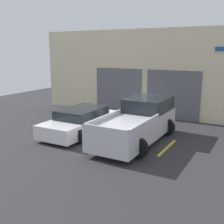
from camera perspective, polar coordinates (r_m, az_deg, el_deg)
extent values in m
plane|color=#2D2D30|center=(14.57, 2.62, -3.20)|extent=(28.00, 28.00, 0.00)
cube|color=beige|center=(17.10, 7.71, 7.83)|extent=(14.99, 0.60, 5.16)
cube|color=#595B60|center=(17.73, 1.28, 4.30)|extent=(3.12, 0.08, 2.82)
cube|color=#595B60|center=(16.41, 12.22, 3.35)|extent=(3.12, 0.08, 2.82)
cube|color=#1E4799|center=(15.67, 21.86, 11.80)|extent=(0.90, 0.03, 0.22)
cube|color=silver|center=(12.17, 4.80, -3.08)|extent=(1.89, 5.28, 0.93)
cube|color=#1E2328|center=(13.29, 7.46, 1.63)|extent=(1.74, 2.38, 0.62)
cube|color=silver|center=(11.41, -1.77, -1.23)|extent=(0.08, 2.90, 0.18)
cube|color=silver|center=(10.62, 6.66, -2.36)|extent=(0.08, 2.90, 0.18)
cube|color=silver|center=(9.79, -1.46, -3.57)|extent=(1.89, 0.08, 0.18)
cylinder|color=black|center=(14.01, 4.44, -2.17)|extent=(0.80, 0.22, 0.80)
cylinder|color=black|center=(13.43, 10.94, -3.02)|extent=(0.80, 0.22, 0.80)
cylinder|color=black|center=(11.24, -2.62, -5.88)|extent=(0.80, 0.22, 0.80)
cylinder|color=black|center=(10.50, 5.24, -7.27)|extent=(0.80, 0.22, 0.80)
cube|color=white|center=(13.62, -6.35, -2.38)|extent=(1.83, 4.48, 0.63)
cube|color=#1E2328|center=(13.59, -6.13, -0.11)|extent=(1.61, 2.46, 0.43)
cylinder|color=black|center=(15.20, -5.79, -1.32)|extent=(0.65, 0.22, 0.65)
cylinder|color=black|center=(14.37, -0.50, -2.08)|extent=(0.65, 0.22, 0.65)
cylinder|color=black|center=(13.11, -12.74, -3.84)|extent=(0.65, 0.22, 0.65)
cylinder|color=black|center=(12.13, -7.02, -4.96)|extent=(0.65, 0.22, 0.65)
cube|color=gold|center=(14.60, -10.94, -3.37)|extent=(0.12, 2.20, 0.01)
cube|color=gold|center=(13.00, -1.08, -5.14)|extent=(0.12, 2.20, 0.01)
cube|color=gold|center=(11.88, 11.14, -7.11)|extent=(0.12, 2.20, 0.01)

